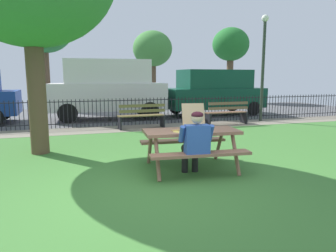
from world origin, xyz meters
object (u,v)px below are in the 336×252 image
far_tree_midleft (44,27)px  adult_at_table (195,141)px  lamp_post_walkway (263,57)px  pizza_box_open (195,124)px  pizza_slice_on_table (178,131)px  parked_car_left (108,88)px  picnic_table_foreground (191,139)px  far_tree_midright (231,46)px  far_tree_center (153,50)px  park_bench_center (142,116)px  parked_car_center (214,91)px  park_bench_right (227,113)px

far_tree_midleft → adult_at_table: bearing=-77.3°
lamp_post_walkway → adult_at_table: bearing=-131.6°
pizza_box_open → pizza_slice_on_table: bearing=-154.9°
parked_car_left → picnic_table_foreground: bearing=-85.1°
parked_car_left → far_tree_midright: size_ratio=0.94×
far_tree_center → park_bench_center: bearing=-106.7°
parked_car_center → parked_car_left: bearing=-180.0°
picnic_table_foreground → lamp_post_walkway: lamp_post_walkway is taller
picnic_table_foreground → park_bench_right: bearing=56.0°
pizza_box_open → park_bench_center: size_ratio=0.38×
picnic_table_foreground → far_tree_center: (2.96, 14.45, 2.87)m
park_bench_center → far_tree_midright: bearing=48.4°
pizza_box_open → adult_at_table: (-0.23, -0.60, -0.20)m
pizza_slice_on_table → adult_at_table: (0.20, -0.39, -0.12)m
parked_car_left → parked_car_center: (4.89, 0.00, -0.21)m
adult_at_table → parked_car_left: size_ratio=0.25×
pizza_box_open → far_tree_midright: (8.41, 14.35, 3.01)m
pizza_slice_on_table → park_bench_right: bearing=54.1°
parked_car_center → far_tree_midleft: bearing=139.4°
picnic_table_foreground → far_tree_midleft: bearing=103.6°
park_bench_center → park_bench_right: (3.25, -0.00, 0.00)m
pizza_box_open → parked_car_left: size_ratio=0.13×
lamp_post_walkway → far_tree_midright: 9.76m
picnic_table_foreground → park_bench_right: 6.03m
lamp_post_walkway → park_bench_center: bearing=-175.4°
parked_car_left → far_tree_midleft: bearing=113.1°
picnic_table_foreground → park_bench_center: bearing=88.6°
park_bench_right → lamp_post_walkway: (1.75, 0.41, 2.10)m
park_bench_center → lamp_post_walkway: (5.00, 0.41, 2.10)m
pizza_slice_on_table → parked_car_left: size_ratio=0.06×
pizza_slice_on_table → picnic_table_foreground: bearing=17.5°
picnic_table_foreground → pizza_box_open: 0.31m
adult_at_table → far_tree_midleft: size_ratio=0.20×
park_bench_center → lamp_post_walkway: size_ratio=0.39×
parked_car_left → far_tree_midright: far_tree_midright is taller
pizza_box_open → parked_car_left: parked_car_left is taller
park_bench_center → far_tree_center: size_ratio=0.35×
pizza_box_open → far_tree_midleft: (-3.61, 14.35, 3.71)m
far_tree_midright → far_tree_center: bearing=180.0°
parked_car_left → far_tree_midleft: (-2.82, 6.60, 3.26)m
adult_at_table → parked_car_center: parked_car_center is taller
park_bench_center → parked_car_center: (4.10, 2.85, 0.68)m
far_tree_center → parked_car_center: bearing=-79.2°
far_tree_midleft → far_tree_center: size_ratio=1.31×
lamp_post_walkway → pizza_box_open: bearing=-133.4°
adult_at_table → park_bench_right: (3.49, 5.49, -0.24)m
pizza_slice_on_table → parked_car_center: (4.53, 7.95, 0.32)m
picnic_table_foreground → pizza_slice_on_table: (-0.31, -0.10, 0.18)m
parked_car_center → far_tree_center: far_tree_center is taller
picnic_table_foreground → far_tree_midright: (8.52, 14.45, 3.27)m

